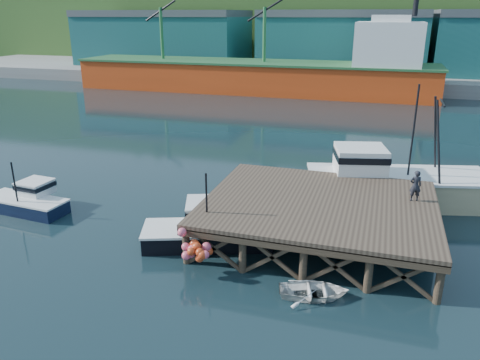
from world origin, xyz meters
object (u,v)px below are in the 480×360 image
at_px(boat_navy, 28,200).
at_px(boat_black, 208,228).
at_px(trawler, 395,179).
at_px(dinghy, 314,291).
at_px(dockworker, 415,186).

bearing_deg(boat_navy, boat_black, 1.45).
xyz_separation_m(boat_black, trawler, (9.39, 8.78, 0.80)).
bearing_deg(dinghy, boat_black, 45.83).
bearing_deg(trawler, dinghy, -118.01).
distance_m(trawler, dockworker, 5.24).
bearing_deg(boat_black, dinghy, -49.36).
bearing_deg(dockworker, boat_navy, -4.76).
height_order(dinghy, dockworker, dockworker).
height_order(boat_black, dinghy, boat_black).
bearing_deg(boat_black, trawler, 23.29).
distance_m(boat_navy, dinghy, 18.80).
bearing_deg(dinghy, dockworker, -43.63).
bearing_deg(trawler, dockworker, -93.30).
height_order(trawler, dockworker, trawler).
relative_size(boat_black, dockworker, 4.29).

